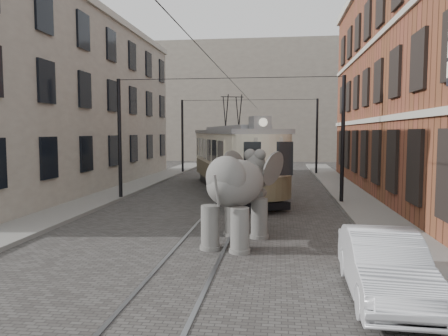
# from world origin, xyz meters

# --- Properties ---
(ground) EXTENTS (120.00, 120.00, 0.00)m
(ground) POSITION_xyz_m (0.00, 0.00, 0.00)
(ground) COLOR #454340
(tram_rails) EXTENTS (1.54, 80.00, 0.02)m
(tram_rails) POSITION_xyz_m (0.00, 0.00, 0.01)
(tram_rails) COLOR slate
(tram_rails) RESTS_ON ground
(sidewalk_right) EXTENTS (2.00, 60.00, 0.15)m
(sidewalk_right) POSITION_xyz_m (6.00, 0.00, 0.07)
(sidewalk_right) COLOR slate
(sidewalk_right) RESTS_ON ground
(sidewalk_left) EXTENTS (2.00, 60.00, 0.15)m
(sidewalk_left) POSITION_xyz_m (-6.50, 0.00, 0.07)
(sidewalk_left) COLOR slate
(sidewalk_left) RESTS_ON ground
(stucco_building) EXTENTS (7.00, 24.00, 10.00)m
(stucco_building) POSITION_xyz_m (-11.00, 10.00, 5.00)
(stucco_building) COLOR gray
(stucco_building) RESTS_ON ground
(distant_block) EXTENTS (28.00, 10.00, 14.00)m
(distant_block) POSITION_xyz_m (0.00, 40.00, 7.00)
(distant_block) COLOR gray
(distant_block) RESTS_ON ground
(catenary) EXTENTS (11.00, 30.20, 6.00)m
(catenary) POSITION_xyz_m (-0.20, 5.00, 3.00)
(catenary) COLOR black
(catenary) RESTS_ON ground
(tram) EXTENTS (6.79, 13.89, 5.43)m
(tram) POSITION_xyz_m (-0.39, 9.78, 2.71)
(tram) COLOR beige
(tram) RESTS_ON ground
(elephant) EXTENTS (3.69, 5.17, 2.86)m
(elephant) POSITION_xyz_m (0.99, -1.70, 1.43)
(elephant) COLOR #5D5A56
(elephant) RESTS_ON ground
(parked_car) EXTENTS (1.53, 4.13, 1.35)m
(parked_car) POSITION_xyz_m (4.44, -5.60, 0.67)
(parked_car) COLOR silver
(parked_car) RESTS_ON ground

